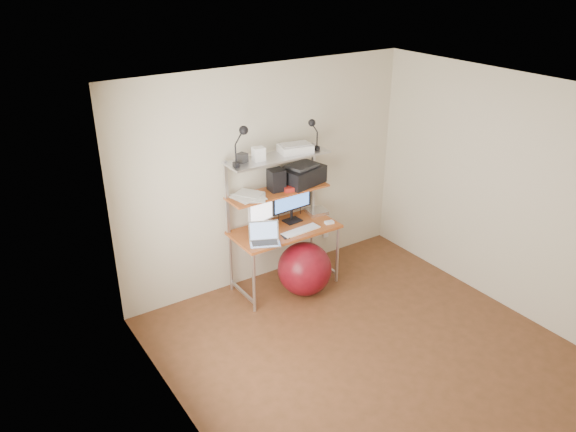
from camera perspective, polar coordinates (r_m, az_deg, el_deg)
name	(u,v)px	position (r m, az deg, el deg)	size (l,w,h in m)	color
room	(374,237)	(5.01, 8.69, -2.11)	(3.60, 3.60, 3.60)	brown
computer_desk	(281,209)	(6.21, -0.67, 0.73)	(1.20, 0.60, 1.57)	#A94F20
wall_outlet	(326,233)	(7.15, 3.86, -1.74)	(0.08, 0.01, 0.12)	white
monitor_silver	(261,213)	(6.12, -2.71, 0.35)	(0.37, 0.17, 0.42)	silver
monitor_black	(292,199)	(6.33, 0.37, 1.72)	(0.54, 0.16, 0.53)	black
laptop	(264,238)	(5.95, -2.43, -2.27)	(0.40, 0.36, 0.28)	silver
keyboard	(301,231)	(6.20, 1.29, -1.49)	(0.47, 0.13, 0.01)	white
mouse	(329,222)	(6.38, 4.22, -0.65)	(0.10, 0.06, 0.03)	white
mac_mini	(316,211)	(6.63, 2.91, 0.48)	(0.22, 0.22, 0.04)	silver
phone	(285,237)	(6.07, -0.28, -2.10)	(0.06, 0.11, 0.01)	black
printer	(302,175)	(6.35, 1.43, 4.23)	(0.55, 0.43, 0.23)	black
nas_cube	(276,180)	(6.15, -1.19, 3.68)	(0.17, 0.17, 0.24)	black
red_box	(291,188)	(6.18, 0.34, 2.83)	(0.18, 0.12, 0.05)	#B4231C
scanner	(295,148)	(6.16, 0.73, 6.92)	(0.40, 0.30, 0.10)	white
box_white	(259,154)	(5.90, -3.01, 6.31)	(0.12, 0.10, 0.14)	white
box_grey	(242,158)	(5.87, -4.68, 5.92)	(0.09, 0.09, 0.09)	#2F2F32
clip_lamp_left	(242,137)	(5.68, -4.70, 7.99)	(0.17, 0.09, 0.42)	black
clip_lamp_right	(313,128)	(6.13, 2.55, 8.94)	(0.15, 0.08, 0.36)	black
exercise_ball	(305,269)	(6.34, 1.69, -5.39)	(0.61, 0.61, 0.61)	maroon
paper_stack	(249,196)	(6.01, -4.02, 2.00)	(0.40, 0.46, 0.03)	white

